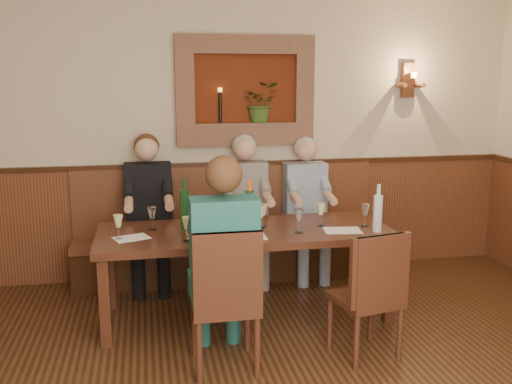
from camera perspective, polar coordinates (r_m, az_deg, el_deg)
room_shell at (r=2.73m, az=5.74°, el=9.51°), size 6.04×6.04×2.82m
wainscoting at (r=3.06m, az=5.24°, el=-15.61°), size 6.02×6.02×1.15m
wall_niche at (r=5.66m, az=-0.65°, el=9.64°), size 1.36×0.30×1.06m
wall_sconce at (r=6.16m, az=14.99°, el=10.68°), size 0.25×0.20×0.35m
dining_table at (r=4.72m, az=-1.08°, el=-4.63°), size 2.40×0.90×0.75m
bench at (r=5.71m, az=-2.73°, el=-5.43°), size 3.00×0.45×1.11m
chair_near_left at (r=4.02m, az=-3.13°, el=-13.36°), size 0.45×0.45×1.02m
chair_near_right at (r=4.26m, az=10.94°, el=-12.40°), size 0.49×0.49×0.94m
person_bench_left at (r=5.47m, az=-10.59°, el=-3.30°), size 0.44×0.54×1.46m
person_bench_mid at (r=5.56m, az=-0.98°, el=-2.98°), size 0.43×0.52×1.44m
person_bench_right at (r=5.70m, az=5.10°, el=-2.84°), size 0.41×0.51×1.41m
person_chair_front at (r=3.96m, az=-3.33°, el=-8.67°), size 0.45×0.55×1.49m
spittoon_bucket at (r=4.61m, az=-4.06°, el=-2.44°), size 0.27×0.27×0.25m
wine_bottle_green_a at (r=4.65m, az=-0.64°, el=-1.69°), size 0.09×0.09×0.42m
wine_bottle_green_b at (r=4.70m, az=-7.13°, el=-1.65°), size 0.10×0.10×0.42m
water_bottle at (r=4.70m, az=12.08°, el=-2.00°), size 0.08×0.08×0.39m
tasting_sheet_a at (r=4.55m, az=-12.35°, el=-4.50°), size 0.31×0.27×0.00m
tasting_sheet_b at (r=4.48m, az=-1.04°, el=-4.48°), size 0.32×0.23×0.00m
tasting_sheet_c at (r=4.71m, az=8.64°, el=-3.81°), size 0.33×0.25×0.00m
tasting_sheet_d at (r=4.39m, az=-4.90°, el=-4.84°), size 0.28×0.21×0.00m
wine_glass_0 at (r=4.52m, az=-13.59°, el=-3.42°), size 0.08×0.08×0.19m
wine_glass_1 at (r=4.73m, az=-10.34°, el=-2.62°), size 0.08×0.08×0.19m
wine_glass_2 at (r=4.36m, az=-6.91°, el=-3.72°), size 0.08×0.08×0.19m
wine_glass_3 at (r=4.72m, az=-5.17°, el=-2.54°), size 0.08×0.08×0.19m
wine_glass_4 at (r=4.49m, az=-0.32°, el=-3.19°), size 0.08×0.08×0.19m
wine_glass_5 at (r=4.76m, az=0.68°, el=-2.36°), size 0.08×0.08×0.19m
wine_glass_6 at (r=4.59m, az=4.31°, el=-2.91°), size 0.08×0.08×0.19m
wine_glass_7 at (r=4.82m, az=6.49°, el=-2.26°), size 0.08×0.08×0.19m
wine_glass_8 at (r=4.86m, az=10.84°, el=-2.29°), size 0.08×0.08×0.19m
wine_glass_9 at (r=4.33m, az=-2.59°, el=-3.76°), size 0.08×0.08×0.19m
wine_glass_10 at (r=4.71m, az=0.45°, el=-2.50°), size 0.08×0.08×0.19m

